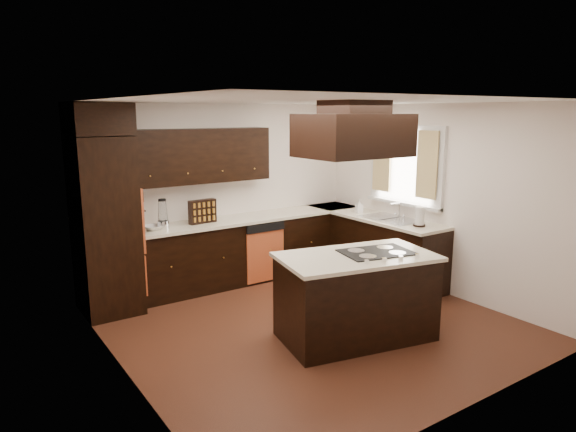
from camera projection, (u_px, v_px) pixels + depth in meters
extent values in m
cube|color=brown|center=(310.00, 324.00, 5.90)|extent=(4.20, 4.20, 0.02)
cube|color=white|center=(312.00, 100.00, 5.40)|extent=(4.20, 4.20, 0.02)
cube|color=white|center=(223.00, 193.00, 7.36)|extent=(4.20, 0.02, 2.50)
cube|color=white|center=(476.00, 263.00, 3.95)|extent=(4.20, 0.02, 2.50)
cube|color=white|center=(119.00, 245.00, 4.48)|extent=(0.02, 4.20, 2.50)
cube|color=white|center=(438.00, 199.00, 6.82)|extent=(0.02, 4.20, 2.50)
cube|color=black|center=(105.00, 226.00, 6.08)|extent=(0.65, 0.75, 2.12)
cube|color=#D25B2F|center=(134.00, 218.00, 6.26)|extent=(0.05, 0.62, 0.78)
cube|color=black|center=(237.00, 252.00, 7.29)|extent=(2.93, 0.60, 0.88)
cube|color=black|center=(372.00, 247.00, 7.54)|extent=(0.60, 2.40, 0.88)
cube|color=beige|center=(236.00, 220.00, 7.18)|extent=(2.93, 0.63, 0.04)
cube|color=beige|center=(372.00, 216.00, 7.44)|extent=(0.63, 2.40, 0.04)
cube|color=black|center=(199.00, 156.00, 6.86)|extent=(2.00, 0.34, 0.72)
cube|color=#D25B2F|center=(265.00, 256.00, 7.22)|extent=(0.60, 0.05, 0.72)
cube|color=silver|center=(406.00, 166.00, 7.16)|extent=(0.06, 1.32, 1.12)
cube|color=white|center=(408.00, 166.00, 7.18)|extent=(0.00, 1.20, 1.00)
cube|color=beige|center=(427.00, 165.00, 6.78)|extent=(0.02, 0.34, 0.90)
cube|color=beige|center=(382.00, 160.00, 7.46)|extent=(0.02, 0.34, 0.90)
cube|color=silver|center=(390.00, 219.00, 7.16)|extent=(0.52, 0.84, 0.01)
cube|color=black|center=(356.00, 298.00, 5.46)|extent=(1.71, 1.16, 0.88)
cube|color=beige|center=(357.00, 257.00, 5.36)|extent=(1.78, 1.23, 0.04)
cube|color=black|center=(377.00, 252.00, 5.45)|extent=(0.83, 0.64, 0.01)
cube|color=black|center=(354.00, 135.00, 5.08)|extent=(1.05, 0.72, 0.42)
cube|color=black|center=(354.00, 107.00, 5.03)|extent=(0.55, 0.50, 0.13)
cylinder|color=silver|center=(163.00, 225.00, 6.57)|extent=(0.15, 0.15, 0.10)
cone|color=silver|center=(163.00, 211.00, 6.53)|extent=(0.13, 0.13, 0.26)
cube|color=black|center=(202.00, 211.00, 6.86)|extent=(0.39, 0.13, 0.32)
imported|color=silver|center=(154.00, 228.00, 6.50)|extent=(0.27, 0.27, 0.06)
imported|color=silver|center=(359.00, 206.00, 7.57)|extent=(0.11, 0.11, 0.20)
cylinder|color=silver|center=(420.00, 217.00, 6.68)|extent=(0.15, 0.15, 0.26)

